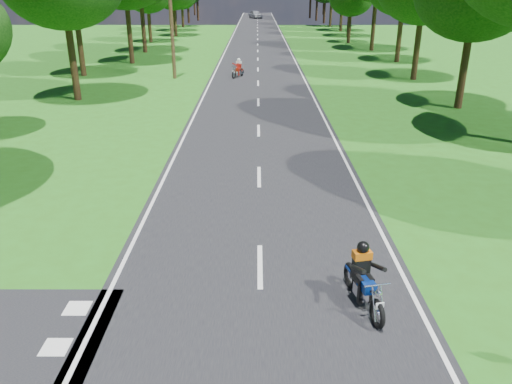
{
  "coord_description": "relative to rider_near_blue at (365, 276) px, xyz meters",
  "views": [
    {
      "loc": [
        -0.08,
        -8.31,
        6.21
      ],
      "look_at": [
        -0.1,
        4.0,
        1.1
      ],
      "focal_mm": 35.0,
      "sensor_mm": 36.0,
      "label": 1
    }
  ],
  "objects": [
    {
      "name": "road_markings",
      "position": [
        -2.26,
        47.7,
        -0.7
      ],
      "size": [
        7.4,
        140.0,
        0.01
      ],
      "color": "silver",
      "rests_on": "main_road"
    },
    {
      "name": "ground",
      "position": [
        -2.13,
        -0.43,
        -0.73
      ],
      "size": [
        160.0,
        160.0,
        0.0
      ],
      "primitive_type": "plane",
      "color": "#276216",
      "rests_on": "ground"
    },
    {
      "name": "telegraph_pole",
      "position": [
        -8.13,
        27.57,
        3.35
      ],
      "size": [
        1.2,
        0.26,
        8.0
      ],
      "color": "#382616",
      "rests_on": "ground"
    },
    {
      "name": "main_road",
      "position": [
        -2.13,
        49.57,
        -0.72
      ],
      "size": [
        7.0,
        140.0,
        0.02
      ],
      "primitive_type": "cube",
      "color": "black",
      "rests_on": "ground"
    },
    {
      "name": "distant_car",
      "position": [
        -2.54,
        97.78,
        0.06
      ],
      "size": [
        3.22,
        4.86,
        1.54
      ],
      "primitive_type": "imported",
      "rotation": [
        0.0,
        0.0,
        0.34
      ],
      "color": "#ACADB3",
      "rests_on": "main_road"
    },
    {
      "name": "rider_near_blue",
      "position": [
        0.0,
        0.0,
        0.0
      ],
      "size": [
        0.9,
        1.77,
        1.41
      ],
      "primitive_type": null,
      "rotation": [
        0.0,
        0.0,
        0.21
      ],
      "color": "navy",
      "rests_on": "main_road"
    },
    {
      "name": "rider_far_red",
      "position": [
        -3.59,
        28.02,
        -0.04
      ],
      "size": [
        1.12,
        1.68,
        1.33
      ],
      "primitive_type": null,
      "rotation": [
        0.0,
        0.0,
        -0.41
      ],
      "color": "#AB1F0D",
      "rests_on": "main_road"
    }
  ]
}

